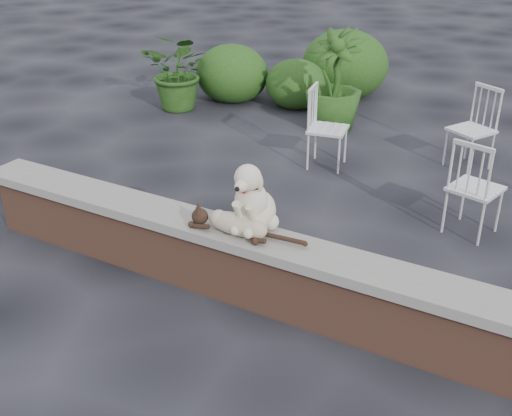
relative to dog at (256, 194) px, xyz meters
The scene contains 11 objects.
ground 0.97m from the dog, 14.64° to the right, with size 60.00×60.00×0.00m, color black.
brick_wall 0.75m from the dog, 14.64° to the right, with size 6.00×0.30×0.50m, color brown.
capstone 0.54m from the dog, 14.64° to the right, with size 6.20×0.40×0.08m, color slate.
dog is the anchor object (origin of this frame).
cat 0.26m from the dog, 118.07° to the right, with size 1.11×0.27×0.19m, color tan, non-canonical shape.
chair_c 2.28m from the dog, 55.81° to the left, with size 0.56×0.56×0.94m, color white, non-canonical shape.
chair_e 2.75m from the dog, 101.95° to the left, with size 0.56×0.56×0.94m, color white, non-canonical shape.
chair_b 3.57m from the dog, 75.78° to the left, with size 0.56×0.56×0.94m, color white, non-canonical shape.
potted_plant_a 4.88m from the dog, 132.58° to the left, with size 1.01×0.87×1.12m, color #244413.
potted_plant_b 3.99m from the dog, 104.68° to the left, with size 0.74×0.74×1.33m, color #244413.
shrubbery 5.36m from the dog, 111.86° to the left, with size 2.62×2.21×1.06m.
Camera 1 is at (1.68, -3.59, 2.90)m, focal length 44.39 mm.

